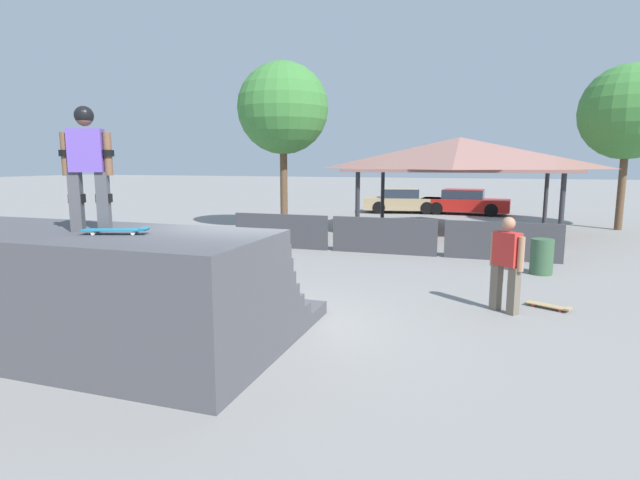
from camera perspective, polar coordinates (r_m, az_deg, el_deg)
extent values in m
plane|color=gray|center=(8.18, -7.18, -10.07)|extent=(160.00, 160.00, 0.00)
cube|color=#4C4C51|center=(8.73, -22.68, -8.74)|extent=(5.99, 3.85, 0.21)
cube|color=#4C4C51|center=(8.38, -24.64, -8.06)|extent=(5.99, 3.02, 0.21)
cube|color=#4C4C51|center=(8.22, -25.46, -6.89)|extent=(5.99, 2.71, 0.21)
cube|color=#4C4C51|center=(8.09, -26.06, -5.60)|extent=(5.99, 2.51, 0.21)
cube|color=#4C4C51|center=(8.00, -26.53, -4.22)|extent=(5.99, 2.36, 0.21)
cube|color=#4C4C51|center=(7.92, -26.90, -2.78)|extent=(5.99, 2.26, 0.21)
cube|color=#4C4C51|center=(7.86, -27.19, -1.30)|extent=(5.99, 2.19, 0.21)
cube|color=#4C4C51|center=(7.81, -27.41, 0.23)|extent=(5.99, 2.14, 0.21)
cylinder|color=silver|center=(8.57, -22.40, 1.72)|extent=(5.87, 0.07, 0.07)
cube|color=#4C4C51|center=(7.39, -23.49, 4.02)|extent=(0.20, 0.20, 0.80)
cube|color=black|center=(7.41, -23.45, 4.41)|extent=(0.23, 0.20, 0.12)
cube|color=#4C4C51|center=(7.49, -26.07, 3.91)|extent=(0.20, 0.20, 0.80)
cube|color=black|center=(7.52, -26.02, 4.30)|extent=(0.23, 0.20, 0.12)
cube|color=#6B4CB7|center=(7.42, -25.14, 9.24)|extent=(0.49, 0.38, 0.57)
cylinder|color=brown|center=(7.34, -23.08, 9.02)|extent=(0.14, 0.14, 0.57)
cylinder|color=black|center=(7.34, -23.09, 9.11)|extent=(0.21, 0.21, 0.08)
cylinder|color=brown|center=(7.51, -27.10, 8.74)|extent=(0.14, 0.14, 0.57)
cylinder|color=black|center=(7.51, -27.11, 8.83)|extent=(0.21, 0.21, 0.08)
sphere|color=brown|center=(7.44, -25.36, 12.53)|extent=(0.22, 0.22, 0.22)
sphere|color=black|center=(7.44, -25.38, 12.74)|extent=(0.25, 0.25, 0.25)
cylinder|color=silver|center=(7.01, -20.19, 0.90)|extent=(0.06, 0.04, 0.05)
cylinder|color=silver|center=(6.88, -20.59, 0.74)|extent=(0.06, 0.04, 0.05)
cylinder|color=silver|center=(7.21, -24.06, 0.88)|extent=(0.06, 0.04, 0.05)
cylinder|color=silver|center=(7.08, -24.51, 0.72)|extent=(0.06, 0.04, 0.05)
cube|color=teal|center=(7.04, -22.38, 1.08)|extent=(0.86, 0.45, 0.02)
cube|color=teal|center=(6.90, -19.44, 1.26)|extent=(0.16, 0.22, 0.02)
cube|color=#6B6051|center=(9.59, 19.49, -5.05)|extent=(0.22, 0.22, 0.84)
cube|color=#6B6051|center=(9.37, 21.26, -5.47)|extent=(0.22, 0.22, 0.84)
cube|color=red|center=(9.34, 20.60, -0.96)|extent=(0.50, 0.47, 0.60)
cylinder|color=#A87A5B|center=(9.52, 19.23, -1.00)|extent=(0.16, 0.16, 0.60)
cylinder|color=#A87A5B|center=(9.18, 21.99, -1.50)|extent=(0.16, 0.16, 0.60)
sphere|color=#A87A5B|center=(9.28, 20.75, 1.78)|extent=(0.23, 0.23, 0.23)
cylinder|color=red|center=(10.07, 26.01, -7.12)|extent=(0.06, 0.05, 0.05)
cylinder|color=red|center=(9.95, 25.73, -7.30)|extent=(0.06, 0.05, 0.05)
cylinder|color=red|center=(10.23, 23.46, -6.71)|extent=(0.06, 0.05, 0.05)
cylinder|color=red|center=(10.11, 23.16, -6.88)|extent=(0.06, 0.05, 0.05)
cube|color=tan|center=(10.08, 24.59, -6.82)|extent=(0.78, 0.53, 0.02)
cube|color=tan|center=(9.96, 26.52, -7.01)|extent=(0.17, 0.22, 0.02)
cube|color=#3D3D42|center=(15.58, -4.52, 1.03)|extent=(3.06, 0.12, 1.05)
cube|color=#3D3D42|center=(14.64, 7.30, 0.48)|extent=(3.06, 0.12, 1.05)
cube|color=#3D3D42|center=(14.39, 20.12, -0.14)|extent=(3.06, 0.12, 1.05)
cylinder|color=#2D2D33|center=(17.83, 4.31, 4.06)|extent=(0.16, 0.16, 2.31)
cylinder|color=#2D2D33|center=(17.45, 25.90, 3.09)|extent=(0.16, 0.16, 2.31)
cylinder|color=#2D2D33|center=(22.24, 7.17, 4.97)|extent=(0.16, 0.16, 2.31)
cylinder|color=#2D2D33|center=(21.95, 24.39, 4.20)|extent=(0.16, 0.16, 2.31)
cube|color=#9E6B60|center=(19.53, 15.55, 7.72)|extent=(7.78, 5.34, 0.10)
pyramid|color=#9E6B60|center=(19.53, 15.63, 9.56)|extent=(7.62, 5.23, 1.15)
cylinder|color=brown|center=(19.48, -4.15, 6.12)|extent=(0.28, 0.28, 3.43)
sphere|color=#3D7F38|center=(19.56, -4.25, 14.79)|extent=(3.44, 3.44, 3.44)
cylinder|color=brown|center=(22.87, 31.20, 5.05)|extent=(0.28, 0.28, 3.25)
sphere|color=#3D7F38|center=(22.93, 31.80, 12.34)|extent=(3.60, 3.60, 3.60)
cylinder|color=#385B3D|center=(12.99, 24.01, -1.74)|extent=(0.52, 0.52, 0.85)
cube|color=tan|center=(26.84, 9.37, 4.15)|extent=(4.25, 2.43, 0.62)
cube|color=#283342|center=(26.79, 9.18, 5.30)|extent=(2.09, 1.75, 0.46)
cube|color=tan|center=(26.78, 9.19, 5.79)|extent=(2.00, 1.70, 0.04)
cylinder|color=black|center=(27.69, 11.84, 3.88)|extent=(0.67, 0.32, 0.64)
cylinder|color=black|center=(26.16, 12.10, 3.59)|extent=(0.67, 0.32, 0.64)
cylinder|color=black|center=(27.60, 6.77, 3.99)|extent=(0.67, 0.32, 0.64)
cylinder|color=black|center=(26.07, 6.73, 3.70)|extent=(0.67, 0.32, 0.64)
cube|color=red|center=(26.69, 16.25, 3.88)|extent=(4.43, 1.93, 0.62)
cube|color=#283342|center=(26.66, 16.05, 5.05)|extent=(2.09, 1.52, 0.46)
cube|color=red|center=(26.65, 16.07, 5.54)|extent=(2.00, 1.48, 0.04)
cylinder|color=black|center=(27.36, 19.15, 3.52)|extent=(0.65, 0.24, 0.64)
cylinder|color=black|center=(25.86, 18.98, 3.24)|extent=(0.65, 0.24, 0.64)
cylinder|color=black|center=(27.61, 13.66, 3.80)|extent=(0.65, 0.24, 0.64)
cylinder|color=black|center=(26.13, 13.17, 3.54)|extent=(0.65, 0.24, 0.64)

